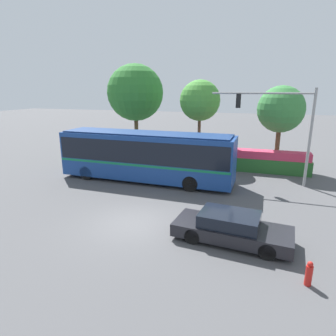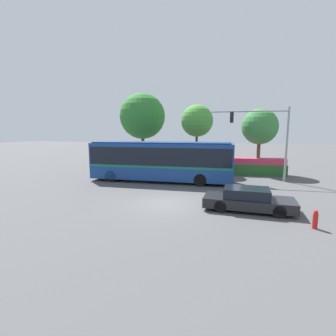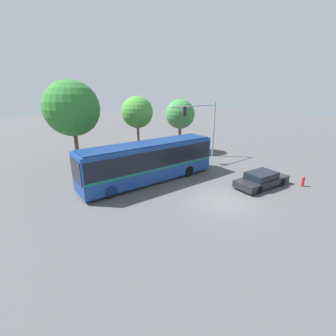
{
  "view_description": "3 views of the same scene",
  "coord_description": "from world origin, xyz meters",
  "px_view_note": "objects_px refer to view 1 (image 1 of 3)",
  "views": [
    {
      "loc": [
        5.43,
        -11.31,
        6.12
      ],
      "look_at": [
        0.28,
        4.46,
        1.59
      ],
      "focal_mm": 30.57,
      "sensor_mm": 36.0,
      "label": 1
    },
    {
      "loc": [
        3.07,
        -14.21,
        4.39
      ],
      "look_at": [
        -0.94,
        4.58,
        1.46
      ],
      "focal_mm": 26.87,
      "sensor_mm": 36.0,
      "label": 2
    },
    {
      "loc": [
        -12.16,
        -9.41,
        7.47
      ],
      "look_at": [
        -0.55,
        5.57,
        1.09
      ],
      "focal_mm": 24.73,
      "sensor_mm": 36.0,
      "label": 3
    }
  ],
  "objects_px": {
    "city_bus": "(146,154)",
    "sedan_foreground": "(231,228)",
    "street_tree_right": "(281,110)",
    "street_tree_centre": "(200,101)",
    "street_tree_left": "(135,93)",
    "traffic_light_pole": "(285,121)",
    "fire_hydrant": "(309,274)"
  },
  "relations": [
    {
      "from": "traffic_light_pole",
      "to": "street_tree_right",
      "type": "distance_m",
      "value": 4.07
    },
    {
      "from": "city_bus",
      "to": "sedan_foreground",
      "type": "distance_m",
      "value": 9.38
    },
    {
      "from": "city_bus",
      "to": "sedan_foreground",
      "type": "bearing_deg",
      "value": 135.69
    },
    {
      "from": "street_tree_centre",
      "to": "street_tree_right",
      "type": "relative_size",
      "value": 1.07
    },
    {
      "from": "city_bus",
      "to": "street_tree_left",
      "type": "xyz_separation_m",
      "value": [
        -3.78,
        6.96,
        3.96
      ]
    },
    {
      "from": "traffic_light_pole",
      "to": "fire_hydrant",
      "type": "height_order",
      "value": "traffic_light_pole"
    },
    {
      "from": "street_tree_centre",
      "to": "fire_hydrant",
      "type": "xyz_separation_m",
      "value": [
        6.77,
        -14.5,
        -4.87
      ]
    },
    {
      "from": "street_tree_left",
      "to": "fire_hydrant",
      "type": "distance_m",
      "value": 21.06
    },
    {
      "from": "street_tree_left",
      "to": "sedan_foreground",
      "type": "bearing_deg",
      "value": -52.72
    },
    {
      "from": "city_bus",
      "to": "street_tree_right",
      "type": "distance_m",
      "value": 11.02
    },
    {
      "from": "street_tree_right",
      "to": "sedan_foreground",
      "type": "bearing_deg",
      "value": -99.6
    },
    {
      "from": "sedan_foreground",
      "to": "street_tree_left",
      "type": "bearing_deg",
      "value": 132.4
    },
    {
      "from": "street_tree_centre",
      "to": "sedan_foreground",
      "type": "bearing_deg",
      "value": -71.82
    },
    {
      "from": "street_tree_left",
      "to": "street_tree_right",
      "type": "relative_size",
      "value": 1.3
    },
    {
      "from": "street_tree_left",
      "to": "street_tree_centre",
      "type": "relative_size",
      "value": 1.21
    },
    {
      "from": "city_bus",
      "to": "street_tree_centre",
      "type": "distance_m",
      "value": 7.15
    },
    {
      "from": "city_bus",
      "to": "fire_hydrant",
      "type": "bearing_deg",
      "value": 137.72
    },
    {
      "from": "sedan_foreground",
      "to": "traffic_light_pole",
      "type": "xyz_separation_m",
      "value": [
        2.24,
        8.73,
        3.65
      ]
    },
    {
      "from": "sedan_foreground",
      "to": "street_tree_left",
      "type": "distance_m",
      "value": 17.83
    },
    {
      "from": "sedan_foreground",
      "to": "street_tree_centre",
      "type": "height_order",
      "value": "street_tree_centre"
    },
    {
      "from": "traffic_light_pole",
      "to": "street_tree_right",
      "type": "relative_size",
      "value": 0.98
    },
    {
      "from": "traffic_light_pole",
      "to": "city_bus",
      "type": "bearing_deg",
      "value": 13.68
    },
    {
      "from": "city_bus",
      "to": "street_tree_right",
      "type": "height_order",
      "value": "street_tree_right"
    },
    {
      "from": "city_bus",
      "to": "fire_hydrant",
      "type": "distance_m",
      "value": 12.76
    },
    {
      "from": "sedan_foreground",
      "to": "street_tree_right",
      "type": "bearing_deg",
      "value": 85.52
    },
    {
      "from": "sedan_foreground",
      "to": "street_tree_right",
      "type": "xyz_separation_m",
      "value": [
        2.16,
        12.78,
        4.08
      ]
    },
    {
      "from": "city_bus",
      "to": "fire_hydrant",
      "type": "relative_size",
      "value": 14.02
    },
    {
      "from": "city_bus",
      "to": "sedan_foreground",
      "type": "height_order",
      "value": "city_bus"
    },
    {
      "from": "city_bus",
      "to": "traffic_light_pole",
      "type": "distance_m",
      "value": 9.32
    },
    {
      "from": "street_tree_right",
      "to": "street_tree_centre",
      "type": "bearing_deg",
      "value": -176.68
    },
    {
      "from": "street_tree_centre",
      "to": "fire_hydrant",
      "type": "relative_size",
      "value": 8.08
    },
    {
      "from": "street_tree_left",
      "to": "street_tree_right",
      "type": "distance_m",
      "value": 12.56
    }
  ]
}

